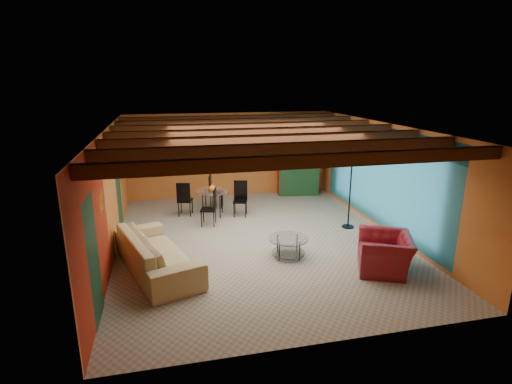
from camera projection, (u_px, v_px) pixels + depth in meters
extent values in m
cube|color=gray|center=(258.00, 240.00, 9.63)|extent=(6.50, 8.00, 0.01)
cube|color=silver|center=(258.00, 127.00, 8.90)|extent=(6.50, 8.00, 0.01)
cube|color=#C36B2D|center=(230.00, 155.00, 13.02)|extent=(6.50, 0.02, 2.70)
cube|color=maroon|center=(109.00, 195.00, 8.56)|extent=(0.02, 8.00, 2.70)
cube|color=#2C6B80|center=(385.00, 178.00, 9.97)|extent=(0.02, 8.00, 2.70)
imported|color=tan|center=(157.00, 252.00, 8.04)|extent=(1.83, 2.87, 0.78)
imported|color=maroon|center=(385.00, 253.00, 8.06)|extent=(1.38, 1.45, 0.74)
cube|color=maroon|center=(297.00, 162.00, 13.28)|extent=(1.33, 0.80, 2.18)
cube|color=black|center=(201.00, 147.00, 12.70)|extent=(1.05, 0.03, 0.65)
imported|color=#26661E|center=(298.00, 121.00, 12.92)|extent=(0.48, 0.44, 0.45)
imported|color=orange|center=(212.00, 178.00, 11.11)|extent=(0.23, 0.23, 0.21)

